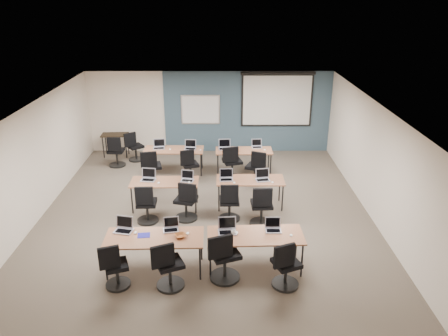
{
  "coord_description": "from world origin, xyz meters",
  "views": [
    {
      "loc": [
        0.38,
        -9.6,
        5.11
      ],
      "look_at": [
        0.45,
        0.4,
        1.02
      ],
      "focal_mm": 35.0,
      "sensor_mm": 36.0,
      "label": 1
    }
  ],
  "objects_px": {
    "task_chair_6": "(229,205)",
    "utility_table": "(115,137)",
    "projector_screen": "(277,97)",
    "task_chair_10": "(232,165)",
    "task_chair_3": "(285,268)",
    "training_table_mid_right": "(250,181)",
    "task_chair_2": "(224,260)",
    "training_table_back_left": "(174,151)",
    "laptop_10": "(225,146)",
    "whiteboard": "(201,110)",
    "task_chair_5": "(186,204)",
    "training_table_mid_left": "(165,183)",
    "laptop_9": "(190,146)",
    "laptop_1": "(171,227)",
    "laptop_5": "(187,178)",
    "training_table_back_right": "(244,152)",
    "task_chair_7": "(262,209)",
    "task_chair_9": "(190,167)",
    "laptop_8": "(159,146)",
    "task_chair_4": "(146,207)",
    "laptop_7": "(263,177)",
    "spare_chair_a": "(134,149)",
    "spare_chair_b": "(116,154)",
    "training_table_front_left": "(154,239)",
    "task_chair_0": "(115,270)",
    "task_chair_1": "(168,269)",
    "training_table_front_right": "(255,237)",
    "task_chair_8": "(152,170)",
    "laptop_0": "(124,227)",
    "laptop_11": "(257,145)",
    "laptop_6": "(226,177)",
    "laptop_3": "(273,227)",
    "task_chair_11": "(256,170)",
    "laptop_4": "(148,177)"
  },
  "relations": [
    {
      "from": "training_table_front_left",
      "to": "task_chair_7",
      "type": "relative_size",
      "value": 1.85
    },
    {
      "from": "laptop_10",
      "to": "laptop_1",
      "type": "bearing_deg",
      "value": -107.75
    },
    {
      "from": "training_table_back_left",
      "to": "task_chair_7",
      "type": "bearing_deg",
      "value": -52.81
    },
    {
      "from": "laptop_7",
      "to": "laptop_0",
      "type": "bearing_deg",
      "value": -149.96
    },
    {
      "from": "task_chair_4",
      "to": "laptop_6",
      "type": "relative_size",
      "value": 2.99
    },
    {
      "from": "laptop_1",
      "to": "task_chair_5",
      "type": "bearing_deg",
      "value": 73.68
    },
    {
      "from": "projector_screen",
      "to": "task_chair_10",
      "type": "height_order",
      "value": "projector_screen"
    },
    {
      "from": "training_table_mid_right",
      "to": "training_table_back_left",
      "type": "distance_m",
      "value": 3.09
    },
    {
      "from": "task_chair_6",
      "to": "task_chair_10",
      "type": "height_order",
      "value": "task_chair_10"
    },
    {
      "from": "training_table_back_right",
      "to": "laptop_8",
      "type": "height_order",
      "value": "laptop_8"
    },
    {
      "from": "laptop_5",
      "to": "laptop_9",
      "type": "height_order",
      "value": "laptop_9"
    },
    {
      "from": "task_chair_6",
      "to": "utility_table",
      "type": "bearing_deg",
      "value": 128.71
    },
    {
      "from": "laptop_9",
      "to": "task_chair_8",
      "type": "bearing_deg",
      "value": -132.01
    },
    {
      "from": "task_chair_2",
      "to": "task_chair_6",
      "type": "xyz_separation_m",
      "value": [
        0.15,
        2.31,
        -0.03
      ]
    },
    {
      "from": "projector_screen",
      "to": "laptop_6",
      "type": "bearing_deg",
      "value": -112.76
    },
    {
      "from": "laptop_1",
      "to": "task_chair_9",
      "type": "distance_m",
      "value": 4.07
    },
    {
      "from": "laptop_1",
      "to": "laptop_11",
      "type": "xyz_separation_m",
      "value": [
        2.06,
        4.85,
        0.0
      ]
    },
    {
      "from": "laptop_7",
      "to": "laptop_8",
      "type": "distance_m",
      "value": 3.73
    },
    {
      "from": "spare_chair_b",
      "to": "laptop_10",
      "type": "bearing_deg",
      "value": -5.08
    },
    {
      "from": "laptop_5",
      "to": "spare_chair_b",
      "type": "relative_size",
      "value": 0.31
    },
    {
      "from": "laptop_7",
      "to": "spare_chair_b",
      "type": "bearing_deg",
      "value": 137.69
    },
    {
      "from": "training_table_back_left",
      "to": "task_chair_3",
      "type": "relative_size",
      "value": 1.78
    },
    {
      "from": "task_chair_3",
      "to": "laptop_5",
      "type": "height_order",
      "value": "task_chair_3"
    },
    {
      "from": "training_table_back_left",
      "to": "task_chair_9",
      "type": "bearing_deg",
      "value": -49.38
    },
    {
      "from": "laptop_4",
      "to": "laptop_11",
      "type": "distance_m",
      "value": 3.75
    },
    {
      "from": "whiteboard",
      "to": "laptop_0",
      "type": "relative_size",
      "value": 3.67
    },
    {
      "from": "laptop_10",
      "to": "task_chair_7",
      "type": "bearing_deg",
      "value": -80.57
    },
    {
      "from": "training_table_front_left",
      "to": "spare_chair_b",
      "type": "bearing_deg",
      "value": 108.63
    },
    {
      "from": "training_table_front_right",
      "to": "task_chair_8",
      "type": "relative_size",
      "value": 1.8
    },
    {
      "from": "whiteboard",
      "to": "task_chair_5",
      "type": "relative_size",
      "value": 1.26
    },
    {
      "from": "task_chair_4",
      "to": "laptop_5",
      "type": "xyz_separation_m",
      "value": [
        0.91,
        0.81,
        0.38
      ]
    },
    {
      "from": "task_chair_3",
      "to": "laptop_9",
      "type": "relative_size",
      "value": 2.93
    },
    {
      "from": "whiteboard",
      "to": "task_chair_0",
      "type": "distance_m",
      "value": 7.54
    },
    {
      "from": "spare_chair_a",
      "to": "task_chair_5",
      "type": "bearing_deg",
      "value": -100.48
    },
    {
      "from": "projector_screen",
      "to": "laptop_9",
      "type": "height_order",
      "value": "projector_screen"
    },
    {
      "from": "laptop_10",
      "to": "laptop_11",
      "type": "bearing_deg",
      "value": 2.49
    },
    {
      "from": "task_chair_5",
      "to": "whiteboard",
      "type": "bearing_deg",
      "value": 104.1
    },
    {
      "from": "laptop_6",
      "to": "laptop_9",
      "type": "xyz_separation_m",
      "value": [
        -1.04,
        2.29,
        0.0
      ]
    },
    {
      "from": "task_chair_3",
      "to": "training_table_mid_right",
      "type": "bearing_deg",
      "value": 74.9
    },
    {
      "from": "task_chair_1",
      "to": "laptop_5",
      "type": "xyz_separation_m",
      "value": [
        0.13,
        3.26,
        0.38
      ]
    },
    {
      "from": "task_chair_7",
      "to": "task_chair_11",
      "type": "xyz_separation_m",
      "value": [
        0.04,
        2.4,
        -0.01
      ]
    },
    {
      "from": "task_chair_8",
      "to": "laptop_1",
      "type": "bearing_deg",
      "value": -88.66
    },
    {
      "from": "training_table_mid_right",
      "to": "training_table_back_right",
      "type": "xyz_separation_m",
      "value": [
        -0.05,
        2.15,
        -0.0
      ]
    },
    {
      "from": "whiteboard",
      "to": "laptop_3",
      "type": "height_order",
      "value": "whiteboard"
    },
    {
      "from": "training_table_mid_left",
      "to": "task_chair_6",
      "type": "height_order",
      "value": "task_chair_6"
    },
    {
      "from": "training_table_mid_left",
      "to": "laptop_4",
      "type": "height_order",
      "value": "laptop_4"
    },
    {
      "from": "task_chair_6",
      "to": "laptop_10",
      "type": "distance_m",
      "value": 3.08
    },
    {
      "from": "laptop_5",
      "to": "task_chair_10",
      "type": "relative_size",
      "value": 0.3
    },
    {
      "from": "laptop_11",
      "to": "utility_table",
      "type": "height_order",
      "value": "laptop_11"
    },
    {
      "from": "task_chair_2",
      "to": "utility_table",
      "type": "bearing_deg",
      "value": 97.44
    }
  ]
}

